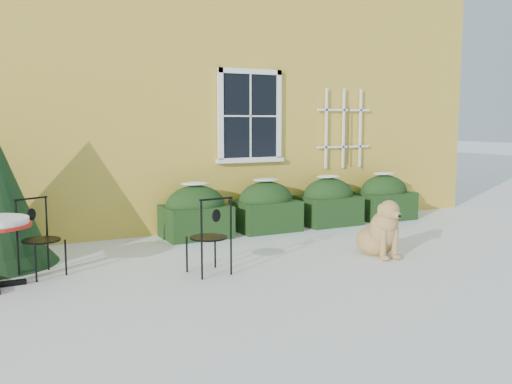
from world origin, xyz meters
TOP-DOWN VIEW (x-y plane):
  - ground at (0.00, 0.00)m, footprint 80.00×80.00m
  - house at (0.00, 7.00)m, footprint 12.40×8.40m
  - hedge_row at (1.65, 2.55)m, footprint 4.95×0.80m
  - patio_chair_near at (-0.97, 0.35)m, footprint 0.48×0.47m
  - patio_chair_far at (-2.85, 1.26)m, footprint 0.56×0.55m
  - dog at (1.51, 0.12)m, footprint 0.59×0.92m

SIDE VIEW (x-z plane):
  - ground at x=0.00m, z-range 0.00..0.00m
  - dog at x=1.51m, z-range -0.08..0.76m
  - hedge_row at x=1.65m, z-range -0.05..0.86m
  - patio_chair_far at x=-2.85m, z-range 0.00..0.95m
  - patio_chair_near at x=-0.97m, z-range 0.00..0.97m
  - house at x=0.00m, z-range 0.02..6.42m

